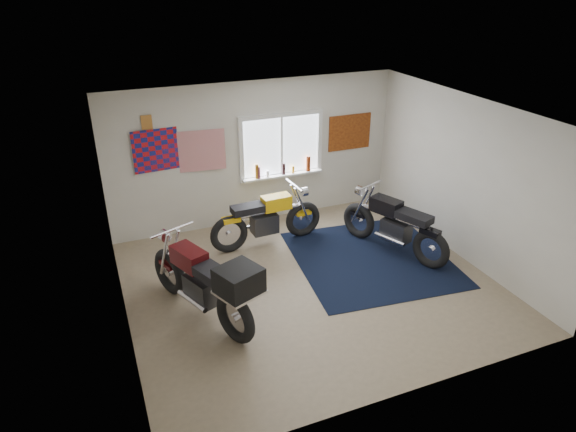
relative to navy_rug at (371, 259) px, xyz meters
name	(u,v)px	position (x,y,z in m)	size (l,w,h in m)	color
ground	(310,284)	(-1.28, -0.31, -0.01)	(5.50, 5.50, 0.00)	#9E896B
room_shell	(312,187)	(-1.28, -0.31, 1.63)	(5.50, 5.50, 5.50)	white
navy_rug	(371,259)	(0.00, 0.00, 0.00)	(2.50, 2.60, 0.01)	black
window_assembly	(281,150)	(-0.78, 2.16, 1.36)	(1.66, 0.17, 1.26)	white
oil_bottles	(281,169)	(-0.81, 2.09, 1.02)	(1.13, 0.09, 0.30)	#995B16
flag_display	(147,122)	(-3.18, 2.17, 2.14)	(1.60, 0.10, 1.17)	red
triumph_poster	(350,132)	(0.67, 2.17, 1.54)	(0.90, 0.03, 0.70)	#A54C14
yellow_triumph	(266,220)	(-1.45, 1.19, 0.46)	(2.10, 0.63, 1.06)	black
black_chrome_bike	(394,226)	(0.47, 0.10, 0.48)	(1.00, 2.04, 1.11)	black
maroon_tourer	(207,283)	(-2.97, -0.60, 0.60)	(1.20, 2.23, 1.16)	black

